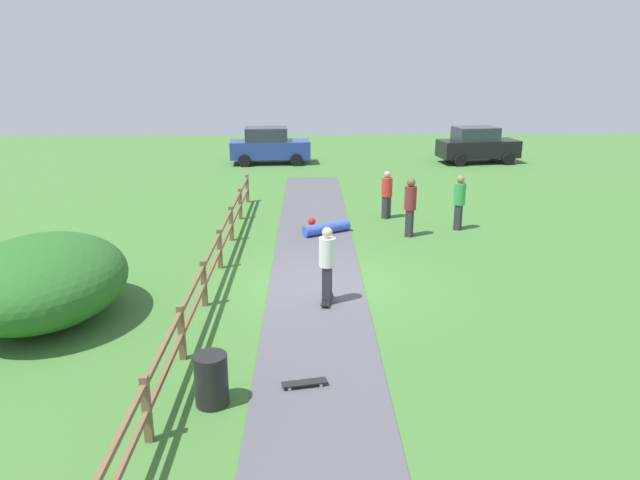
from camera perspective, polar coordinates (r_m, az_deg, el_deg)
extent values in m
plane|color=#427533|center=(15.33, -0.38, -4.23)|extent=(60.00, 60.00, 0.00)
cube|color=#515156|center=(15.33, -0.38, -4.19)|extent=(2.40, 28.00, 0.02)
cube|color=brown|center=(9.64, -16.10, -15.13)|extent=(0.12, 0.12, 1.10)
cube|color=brown|center=(11.82, -12.99, -8.54)|extent=(0.12, 0.12, 1.10)
cube|color=brown|center=(14.14, -10.94, -4.05)|extent=(0.12, 0.12, 1.10)
cube|color=brown|center=(16.53, -9.49, -0.83)|extent=(0.12, 0.12, 1.10)
cube|color=brown|center=(18.97, -8.41, 1.57)|extent=(0.12, 0.12, 1.10)
cube|color=brown|center=(21.44, -7.58, 3.42)|extent=(0.12, 0.12, 1.10)
cube|color=brown|center=(23.94, -6.91, 4.88)|extent=(0.12, 0.12, 1.10)
cube|color=brown|center=(15.35, -10.15, -2.49)|extent=(0.08, 18.00, 0.09)
cube|color=brown|center=(15.20, -10.24, -0.89)|extent=(0.08, 18.00, 0.09)
ellipsoid|color=#286023|center=(14.39, -24.81, -3.45)|extent=(3.52, 4.23, 1.83)
cylinder|color=black|center=(10.36, -10.27, -12.90)|extent=(0.56, 0.56, 0.90)
cube|color=black|center=(14.18, 0.67, -5.65)|extent=(0.33, 0.82, 0.02)
cylinder|color=silver|center=(14.46, 0.52, -5.36)|extent=(0.04, 0.06, 0.06)
cylinder|color=silver|center=(14.45, 1.11, -5.39)|extent=(0.04, 0.06, 0.06)
cylinder|color=silver|center=(13.95, 0.21, -6.23)|extent=(0.04, 0.06, 0.06)
cylinder|color=silver|center=(13.93, 0.82, -6.27)|extent=(0.04, 0.06, 0.06)
cube|color=#2D2D33|center=(14.02, 0.68, -4.06)|extent=(0.25, 0.35, 0.82)
cylinder|color=white|center=(13.77, 0.69, -1.15)|extent=(0.44, 0.44, 0.68)
sphere|color=beige|center=(13.63, 0.69, 0.70)|extent=(0.25, 0.25, 0.25)
cylinder|color=blue|center=(19.53, 0.63, 1.14)|extent=(1.60, 1.14, 0.36)
sphere|color=red|center=(20.31, -0.79, 1.77)|extent=(0.26, 0.26, 0.26)
cube|color=black|center=(10.83, -1.48, -13.35)|extent=(0.82, 0.36, 0.02)
cylinder|color=silver|center=(10.96, -0.09, -13.19)|extent=(0.06, 0.04, 0.06)
cylinder|color=silver|center=(10.84, 0.09, -13.58)|extent=(0.06, 0.04, 0.06)
cylinder|color=silver|center=(10.87, -3.05, -13.50)|extent=(0.06, 0.04, 0.06)
cylinder|color=silver|center=(10.74, -2.91, -13.90)|extent=(0.06, 0.04, 0.06)
cube|color=#2D2D33|center=(19.46, 8.47, 1.63)|extent=(0.31, 0.37, 0.89)
cylinder|color=maroon|center=(19.26, 8.57, 3.96)|extent=(0.50, 0.50, 0.74)
sphere|color=brown|center=(19.15, 8.64, 5.42)|extent=(0.27, 0.27, 0.27)
cube|color=#2D2D33|center=(20.52, 12.95, 2.15)|extent=(0.33, 0.38, 0.86)
cylinder|color=green|center=(20.34, 13.10, 4.29)|extent=(0.52, 0.52, 0.71)
sphere|color=#9E704C|center=(20.24, 13.19, 5.63)|extent=(0.26, 0.26, 0.26)
cube|color=#2D2D33|center=(21.55, 6.30, 3.11)|extent=(0.35, 0.38, 0.80)
cylinder|color=red|center=(21.38, 6.37, 5.01)|extent=(0.53, 0.53, 0.66)
sphere|color=tan|center=(21.30, 6.41, 6.19)|extent=(0.24, 0.24, 0.24)
cube|color=#283D99|center=(32.52, -4.76, 8.58)|extent=(4.32, 2.02, 0.90)
cube|color=#2D333D|center=(32.40, -5.15, 9.97)|extent=(2.31, 1.73, 0.70)
cylinder|color=black|center=(33.50, -2.43, 8.09)|extent=(0.66, 0.29, 0.64)
cylinder|color=black|center=(31.76, -2.25, 7.60)|extent=(0.66, 0.29, 0.64)
cylinder|color=black|center=(33.46, -7.10, 7.97)|extent=(0.66, 0.29, 0.64)
cylinder|color=black|center=(31.73, -7.17, 7.47)|extent=(0.66, 0.29, 0.64)
cube|color=black|center=(33.70, 14.75, 8.38)|extent=(4.41, 2.33, 0.90)
cube|color=#2D333D|center=(33.51, 14.53, 9.73)|extent=(2.42, 1.88, 0.70)
cylinder|color=black|center=(35.13, 16.12, 7.87)|extent=(0.67, 0.34, 0.64)
cylinder|color=black|center=(33.58, 17.42, 7.35)|extent=(0.67, 0.34, 0.64)
cylinder|color=black|center=(34.04, 11.99, 7.88)|extent=(0.67, 0.34, 0.64)
cylinder|color=black|center=(32.43, 13.14, 7.36)|extent=(0.67, 0.34, 0.64)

